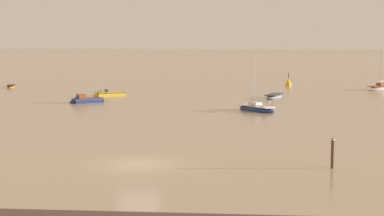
{
  "coord_description": "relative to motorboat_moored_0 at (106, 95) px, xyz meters",
  "views": [
    {
      "loc": [
        6.42,
        -36.81,
        7.48
      ],
      "look_at": [
        0.75,
        28.79,
        0.24
      ],
      "focal_mm": 59.5,
      "sensor_mm": 36.0,
      "label": 1
    }
  ],
  "objects": [
    {
      "name": "rowboat_moored_1",
      "position": [
        -17.66,
        13.27,
        -0.06
      ],
      "size": [
        1.96,
        3.48,
        0.52
      ],
      "rotation": [
        0.0,
        0.0,
        4.98
      ],
      "color": "orange",
      "rests_on": "ground"
    },
    {
      "name": "mooring_post_near",
      "position": [
        23.13,
        -43.81,
        0.62
      ],
      "size": [
        0.22,
        0.22,
        1.93
      ],
      "color": "#4C3323",
      "rests_on": "ground"
    },
    {
      "name": "channel_buoy",
      "position": [
        24.66,
        19.72,
        0.26
      ],
      "size": [
        0.9,
        0.9,
        2.3
      ],
      "color": "gold",
      "rests_on": "ground"
    },
    {
      "name": "sailboat_moored_0",
      "position": [
        37.88,
        13.33,
        0.08
      ],
      "size": [
        5.7,
        4.69,
        6.39
      ],
      "rotation": [
        0.0,
        0.0,
        3.74
      ],
      "color": "white",
      "rests_on": "ground"
    },
    {
      "name": "sailboat_moored_1",
      "position": [
        19.19,
        -15.12,
        0.04
      ],
      "size": [
        4.5,
        4.84,
        5.67
      ],
      "rotation": [
        0.0,
        0.0,
        2.29
      ],
      "color": "navy",
      "rests_on": "ground"
    },
    {
      "name": "ground_plane",
      "position": [
        11.74,
        -43.74,
        -0.2
      ],
      "size": [
        800.0,
        800.0,
        0.0
      ],
      "primitive_type": "plane",
      "color": "tan"
    },
    {
      "name": "motorboat_moored_0",
      "position": [
        0.0,
        0.0,
        0.0
      ],
      "size": [
        4.42,
        3.45,
        1.46
      ],
      "rotation": [
        0.0,
        0.0,
        3.68
      ],
      "color": "gold",
      "rests_on": "ground"
    },
    {
      "name": "motorboat_moored_1",
      "position": [
        -0.83,
        -8.41,
        0.03
      ],
      "size": [
        4.12,
        3.48,
        1.54
      ],
      "rotation": [
        0.0,
        0.0,
        3.75
      ],
      "color": "navy",
      "rests_on": "ground"
    },
    {
      "name": "rowboat_moored_0",
      "position": [
        21.64,
        -0.51,
        -0.01
      ],
      "size": [
        2.92,
        4.72,
        0.71
      ],
      "rotation": [
        0.0,
        0.0,
        1.23
      ],
      "color": "gray",
      "rests_on": "ground"
    }
  ]
}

